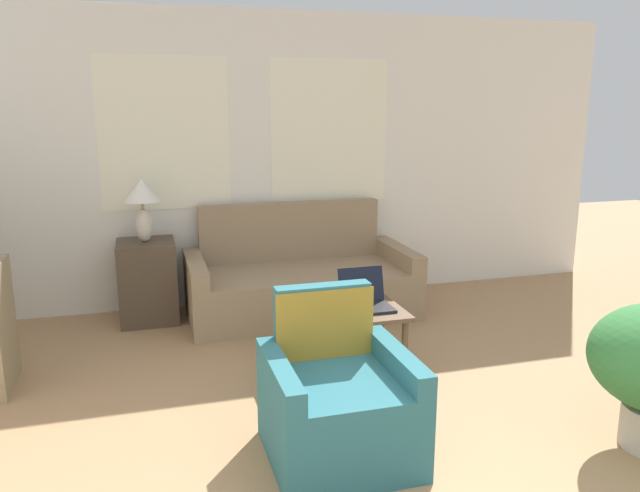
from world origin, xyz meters
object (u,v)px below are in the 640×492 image
object	(u,v)px
cup_navy	(326,306)
snack_bowl	(306,305)
couch	(299,283)
armchair	(337,404)
table_lamp	(142,200)
coffee_table	(344,319)
tv_remote	(312,318)
cup_yellow	(328,303)
laptop	(366,299)

from	to	relation	value
cup_navy	snack_bowl	world-z (taller)	cup_navy
couch	snack_bowl	xyz separation A→B (m)	(-0.26, -1.21, 0.20)
armchair	table_lamp	xyz separation A→B (m)	(-0.91, 2.40, 0.76)
coffee_table	tv_remote	size ratio (longest dim) A/B	5.35
couch	snack_bowl	world-z (taller)	couch
table_lamp	tv_remote	distance (m)	1.94
table_lamp	cup_yellow	bearing A→B (deg)	-49.51
table_lamp	coffee_table	distance (m)	2.03
armchair	tv_remote	distance (m)	0.88
couch	laptop	xyz separation A→B (m)	(0.15, -1.28, 0.23)
armchair	laptop	distance (m)	1.14
armchair	snack_bowl	world-z (taller)	armchair
cup_navy	tv_remote	world-z (taller)	cup_navy
laptop	armchair	bearing A→B (deg)	-117.74
couch	snack_bowl	bearing A→B (deg)	-102.00
couch	cup_navy	world-z (taller)	couch
snack_bowl	coffee_table	bearing A→B (deg)	-22.40
table_lamp	armchair	bearing A→B (deg)	-69.28
tv_remote	coffee_table	bearing A→B (deg)	22.24
couch	tv_remote	world-z (taller)	couch
couch	cup_navy	xyz separation A→B (m)	(-0.15, -1.33, 0.22)
table_lamp	cup_navy	world-z (taller)	table_lamp
cup_navy	snack_bowl	size ratio (longest dim) A/B	0.72
snack_bowl	couch	bearing A→B (deg)	78.00
cup_navy	cup_yellow	xyz separation A→B (m)	(0.04, 0.09, -0.01)
couch	cup_navy	size ratio (longest dim) A/B	18.61
table_lamp	coffee_table	size ratio (longest dim) A/B	0.64
laptop	couch	bearing A→B (deg)	96.62
snack_bowl	armchair	bearing A→B (deg)	-96.28
coffee_table	cup_yellow	distance (m)	0.16
cup_navy	couch	bearing A→B (deg)	83.58
laptop	snack_bowl	bearing A→B (deg)	170.75
couch	snack_bowl	size ratio (longest dim) A/B	13.42
armchair	laptop	xyz separation A→B (m)	(0.52, 0.99, 0.22)
table_lamp	cup_yellow	world-z (taller)	table_lamp
couch	armchair	world-z (taller)	couch
couch	cup_yellow	xyz separation A→B (m)	(-0.11, -1.24, 0.22)
table_lamp	tv_remote	size ratio (longest dim) A/B	3.40
cup_navy	snack_bowl	bearing A→B (deg)	131.69
coffee_table	cup_yellow	world-z (taller)	cup_yellow
armchair	table_lamp	world-z (taller)	table_lamp
armchair	coffee_table	xyz separation A→B (m)	(0.36, 0.96, 0.11)
cup_yellow	snack_bowl	distance (m)	0.15
cup_navy	snack_bowl	xyz separation A→B (m)	(-0.11, 0.12, -0.02)
laptop	cup_navy	xyz separation A→B (m)	(-0.30, -0.05, -0.01)
armchair	snack_bowl	xyz separation A→B (m)	(0.12, 1.06, 0.20)
cup_yellow	tv_remote	size ratio (longest dim) A/B	0.59
snack_bowl	table_lamp	bearing A→B (deg)	127.37
armchair	laptop	size ratio (longest dim) A/B	2.60
laptop	coffee_table	bearing A→B (deg)	-169.08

